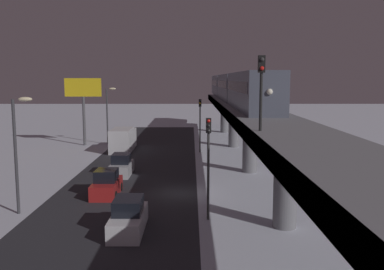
{
  "coord_description": "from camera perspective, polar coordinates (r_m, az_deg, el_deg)",
  "views": [
    {
      "loc": [
        -0.89,
        31.92,
        8.75
      ],
      "look_at": [
        -0.99,
        -22.85,
        1.54
      ],
      "focal_mm": 39.63,
      "sensor_mm": 36.0,
      "label": 1
    }
  ],
  "objects": [
    {
      "name": "street_lamp_far",
      "position": [
        58.13,
        -11.15,
        3.48
      ],
      "size": [
        1.35,
        0.44,
        7.65
      ],
      "color": "#38383D",
      "rests_on": "ground_plane"
    },
    {
      "name": "rail_signal",
      "position": [
        22.86,
        9.31,
        7.35
      ],
      "size": [
        0.36,
        0.41,
        4.0
      ],
      "color": "black",
      "rests_on": "elevated_railway"
    },
    {
      "name": "traffic_light_mid",
      "position": [
        50.75,
        1.09,
        2.35
      ],
      "size": [
        0.32,
        0.44,
        6.4
      ],
      "color": "#2D2D2D",
      "rests_on": "ground_plane"
    },
    {
      "name": "avenue_asphalt",
      "position": [
        33.48,
        -8.84,
        -7.73
      ],
      "size": [
        11.0,
        91.0,
        0.01
      ],
      "primitive_type": "cube",
      "color": "#28282D",
      "rests_on": "ground_plane"
    },
    {
      "name": "subway_train",
      "position": [
        58.01,
        5.43,
        6.52
      ],
      "size": [
        2.94,
        55.47,
        3.4
      ],
      "color": "#4C5160",
      "rests_on": "elevated_railway"
    },
    {
      "name": "ground_plane",
      "position": [
        33.11,
        -1.66,
        -7.83
      ],
      "size": [
        240.0,
        240.0,
        0.0
      ],
      "primitive_type": "plane",
      "color": "silver"
    },
    {
      "name": "traffic_light_near",
      "position": [
        26.15,
        2.22,
        -2.54
      ],
      "size": [
        0.32,
        0.44,
        6.4
      ],
      "color": "#2D2D2D",
      "rests_on": "ground_plane"
    },
    {
      "name": "sedan_white",
      "position": [
        25.24,
        -8.55,
        -10.96
      ],
      "size": [
        1.8,
        4.6,
        1.97
      ],
      "rotation": [
        0.0,
        0.0,
        3.14
      ],
      "color": "silver",
      "rests_on": "ground_plane"
    },
    {
      "name": "sedan_silver",
      "position": [
        39.66,
        -9.47,
        -4.17
      ],
      "size": [
        1.8,
        4.13,
        1.97
      ],
      "color": "#B2B2B7",
      "rests_on": "ground_plane"
    },
    {
      "name": "commercial_billboard",
      "position": [
        57.84,
        -14.43,
        5.36
      ],
      "size": [
        4.8,
        0.36,
        8.9
      ],
      "color": "#4C4C51",
      "rests_on": "ground_plane"
    },
    {
      "name": "box_truck",
      "position": [
        53.12,
        -9.25,
        -0.61
      ],
      "size": [
        2.4,
        7.4,
        2.8
      ],
      "color": "silver",
      "rests_on": "ground_plane"
    },
    {
      "name": "street_lamp_near",
      "position": [
        29.39,
        -22.32,
        -0.76
      ],
      "size": [
        1.35,
        0.44,
        7.65
      ],
      "color": "#38383D",
      "rests_on": "ground_plane"
    },
    {
      "name": "sedan_red",
      "position": [
        33.04,
        -11.42,
        -6.61
      ],
      "size": [
        1.91,
        4.11,
        1.97
      ],
      "color": "#A51E1E",
      "rests_on": "ground_plane"
    },
    {
      "name": "elevated_railway",
      "position": [
        32.58,
        9.55,
        1.12
      ],
      "size": [
        5.0,
        91.0,
        6.01
      ],
      "color": "slate",
      "rests_on": "ground_plane"
    }
  ]
}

